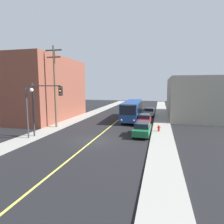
% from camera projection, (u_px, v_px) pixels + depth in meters
% --- Properties ---
extents(ground_plane, '(120.00, 120.00, 0.00)m').
position_uv_depth(ground_plane, '(93.00, 141.00, 20.83)').
color(ground_plane, black).
extents(sidewalk_left, '(2.50, 90.00, 0.15)m').
position_uv_depth(sidewalk_left, '(72.00, 121.00, 32.17)').
color(sidewalk_left, gray).
rests_on(sidewalk_left, ground).
extents(sidewalk_right, '(2.50, 90.00, 0.15)m').
position_uv_depth(sidewalk_right, '(162.00, 125.00, 28.71)').
color(sidewalk_right, gray).
rests_on(sidewalk_right, ground).
extents(lane_stripe_center, '(0.16, 60.00, 0.01)m').
position_uv_depth(lane_stripe_center, '(120.00, 118.00, 35.26)').
color(lane_stripe_center, '#D8CC4C').
rests_on(lane_stripe_center, ground).
extents(building_left_brick, '(10.00, 16.09, 10.58)m').
position_uv_depth(building_left_brick, '(42.00, 89.00, 34.27)').
color(building_left_brick, brown).
rests_on(building_left_brick, ground).
extents(building_right_warehouse, '(12.00, 19.24, 7.40)m').
position_uv_depth(building_right_warehouse, '(201.00, 97.00, 37.21)').
color(building_right_warehouse, gray).
rests_on(building_right_warehouse, ground).
extents(city_bus, '(2.94, 12.22, 3.20)m').
position_uv_depth(city_bus, '(132.00, 109.00, 33.83)').
color(city_bus, navy).
rests_on(city_bus, ground).
extents(parked_car_green, '(1.88, 4.43, 1.62)m').
position_uv_depth(parked_car_green, '(142.00, 129.00, 22.77)').
color(parked_car_green, '#196038').
rests_on(parked_car_green, ground).
extents(parked_car_red, '(1.82, 4.40, 1.62)m').
position_uv_depth(parked_car_red, '(145.00, 119.00, 29.35)').
color(parked_car_red, maroon).
rests_on(parked_car_red, ground).
extents(parked_car_silver, '(1.97, 4.47, 1.62)m').
position_uv_depth(parked_car_silver, '(149.00, 112.00, 37.97)').
color(parked_car_silver, '#B7B7BC').
rests_on(parked_car_silver, ground).
extents(utility_pole_near, '(2.40, 0.28, 11.00)m').
position_uv_depth(utility_pole_near, '(55.00, 84.00, 26.32)').
color(utility_pole_near, brown).
rests_on(utility_pole_near, sidewalk_left).
extents(traffic_signal_left_corner, '(3.75, 0.48, 6.00)m').
position_uv_depth(traffic_signal_left_corner, '(45.00, 100.00, 21.27)').
color(traffic_signal_left_corner, '#2D2D33').
rests_on(traffic_signal_left_corner, sidewalk_left).
extents(street_lamp_left, '(0.98, 0.40, 5.50)m').
position_uv_depth(street_lamp_left, '(29.00, 106.00, 20.83)').
color(street_lamp_left, '#38383D').
rests_on(street_lamp_left, sidewalk_left).
extents(fire_hydrant, '(0.44, 0.26, 0.84)m').
position_uv_depth(fire_hydrant, '(159.00, 128.00, 24.49)').
color(fire_hydrant, red).
rests_on(fire_hydrant, sidewalk_right).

